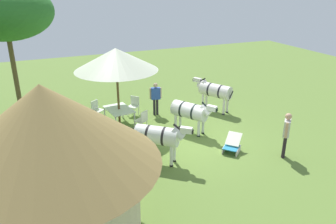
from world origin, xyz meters
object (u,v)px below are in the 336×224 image
at_px(acacia_tree_left_background, 4,12).
at_px(patio_chair_west_end, 142,119).
at_px(patio_chair_near_hut, 97,122).
at_px(zebra_by_umbrella, 214,91).
at_px(patio_chair_near_lawn, 97,109).
at_px(standing_watcher, 286,131).
at_px(thatched_hut, 50,160).
at_px(zebra_nearest_camera, 191,111).
at_px(patio_dining_table, 119,110).
at_px(patio_chair_east_end, 134,104).
at_px(shade_umbrella, 116,59).
at_px(zebra_toward_hut, 159,136).
at_px(striped_lounge_chair, 232,145).
at_px(guest_beside_umbrella, 156,96).

bearing_deg(acacia_tree_left_background, patio_chair_west_end, -110.53).
bearing_deg(patio_chair_near_hut, zebra_by_umbrella, 66.78).
xyz_separation_m(patio_chair_west_end, acacia_tree_left_background, (1.73, 4.62, 4.37)).
xyz_separation_m(patio_chair_near_lawn, standing_watcher, (-6.13, -5.49, 0.50)).
height_order(patio_chair_west_end, zebra_by_umbrella, zebra_by_umbrella).
height_order(thatched_hut, acacia_tree_left_background, acacia_tree_left_background).
bearing_deg(zebra_nearest_camera, patio_dining_table, -69.15).
distance_m(patio_chair_near_hut, standing_watcher, 7.42).
distance_m(patio_chair_east_end, acacia_tree_left_background, 6.53).
xyz_separation_m(patio_chair_west_end, standing_watcher, (-4.13, -3.97, 0.50)).
xyz_separation_m(shade_umbrella, zebra_toward_hut, (-3.72, -0.40, -1.93)).
bearing_deg(patio_chair_near_lawn, shade_umbrella, 90.00).
distance_m(patio_dining_table, patio_chair_near_lawn, 1.26).
xyz_separation_m(patio_chair_east_end, zebra_by_umbrella, (-1.01, -3.75, 0.51)).
bearing_deg(patio_dining_table, zebra_toward_hut, -173.83).
height_order(patio_chair_west_end, acacia_tree_left_background, acacia_tree_left_background).
bearing_deg(patio_chair_east_end, zebra_by_umbrella, -146.58).
distance_m(patio_chair_east_end, standing_watcher, 7.09).
bearing_deg(patio_chair_west_end, acacia_tree_left_background, 124.54).
xyz_separation_m(shade_umbrella, striped_lounge_chair, (-4.10, -3.19, -2.68)).
distance_m(striped_lounge_chair, zebra_by_umbrella, 4.27).
bearing_deg(guest_beside_umbrella, standing_watcher, 128.11).
relative_size(patio_dining_table, zebra_by_umbrella, 0.79).
distance_m(patio_dining_table, patio_chair_east_end, 1.26).
bearing_deg(zebra_nearest_camera, acacia_tree_left_background, -53.97).
height_order(patio_chair_east_end, striped_lounge_chair, patio_chair_east_end).
bearing_deg(zebra_nearest_camera, zebra_by_umbrella, -172.49).
height_order(guest_beside_umbrella, standing_watcher, standing_watcher).
xyz_separation_m(patio_chair_east_end, standing_watcher, (-5.99, -3.75, 0.50)).
xyz_separation_m(patio_chair_east_end, zebra_toward_hut, (-4.55, 0.54, 0.48)).
relative_size(guest_beside_umbrella, acacia_tree_left_background, 0.26).
bearing_deg(striped_lounge_chair, patio_chair_near_lawn, -2.83).
relative_size(patio_chair_west_end, zebra_by_umbrella, 0.45).
xyz_separation_m(zebra_nearest_camera, zebra_by_umbrella, (1.76, -2.16, 0.09)).
distance_m(zebra_nearest_camera, zebra_toward_hut, 2.77).
bearing_deg(standing_watcher, patio_chair_near_hut, 96.35).
bearing_deg(patio_chair_near_hut, patio_chair_east_end, 97.21).
relative_size(patio_chair_near_hut, zebra_toward_hut, 0.50).
bearing_deg(patio_chair_near_lawn, striped_lounge_chair, 88.95).
height_order(patio_chair_east_end, zebra_toward_hut, zebra_toward_hut).
bearing_deg(zebra_toward_hut, patio_chair_west_end, -146.40).
bearing_deg(zebra_toward_hut, patio_dining_table, -133.51).
relative_size(patio_chair_near_lawn, zebra_toward_hut, 0.50).
distance_m(patio_chair_east_end, zebra_nearest_camera, 3.22).
xyz_separation_m(thatched_hut, patio_dining_table, (6.33, -3.22, -1.59)).
bearing_deg(patio_chair_east_end, thatched_hut, 108.33).
relative_size(zebra_nearest_camera, acacia_tree_left_background, 0.32).
bearing_deg(zebra_toward_hut, shade_umbrella, -133.51).
distance_m(patio_chair_west_end, guest_beside_umbrella, 1.94).
distance_m(patio_chair_near_lawn, zebra_toward_hut, 4.86).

